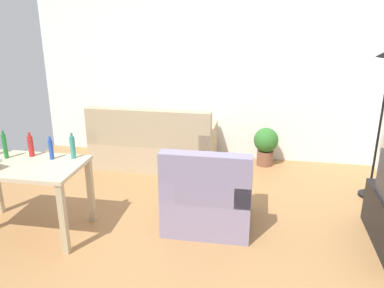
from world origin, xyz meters
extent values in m
cube|color=#9E7042|center=(0.00, 0.00, -0.01)|extent=(5.20, 4.40, 0.02)
cube|color=white|center=(0.00, 2.20, 1.35)|extent=(5.20, 0.10, 2.70)
cube|color=tan|center=(-0.67, 1.65, 0.20)|extent=(1.77, 0.84, 0.40)
cube|color=tan|center=(-0.67, 1.31, 0.66)|extent=(1.77, 0.16, 0.52)
cube|color=tan|center=(0.14, 1.65, 0.51)|extent=(0.16, 0.84, 0.22)
cube|color=tan|center=(-1.47, 1.65, 0.51)|extent=(0.16, 0.84, 0.22)
cylinder|color=black|center=(2.25, 1.08, 0.01)|extent=(0.26, 0.26, 0.03)
cylinder|color=black|center=(2.25, 1.08, 0.87)|extent=(0.03, 0.03, 1.68)
cube|color=#C6B28E|center=(-1.46, -0.43, 0.74)|extent=(1.21, 0.71, 0.04)
cube|color=tan|center=(-0.90, -0.73, 0.36)|extent=(0.06, 0.06, 0.72)
cube|color=tan|center=(-0.90, -0.11, 0.36)|extent=(0.06, 0.06, 0.72)
cylinder|color=brown|center=(0.96, 1.90, 0.11)|extent=(0.24, 0.24, 0.22)
sphere|color=#2D6B28|center=(0.96, 1.90, 0.39)|extent=(0.36, 0.36, 0.36)
cube|color=gray|center=(0.36, 0.09, 0.20)|extent=(0.91, 0.85, 0.40)
cube|color=slate|center=(0.36, -0.25, 0.66)|extent=(0.90, 0.17, 0.52)
cube|color=gray|center=(0.73, 0.10, 0.51)|extent=(0.17, 0.84, 0.22)
cube|color=gray|center=(-0.01, 0.09, 0.51)|extent=(0.17, 0.84, 0.22)
cylinder|color=#1E722D|center=(-1.70, -0.31, 0.89)|extent=(0.04, 0.04, 0.26)
cylinder|color=#1E722D|center=(-1.70, -0.31, 1.04)|extent=(0.02, 0.02, 0.04)
cylinder|color=#AD2323|center=(-1.47, -0.21, 0.87)|extent=(0.06, 0.06, 0.22)
cylinder|color=#AD2323|center=(-1.47, -0.21, 1.00)|extent=(0.03, 0.03, 0.04)
cylinder|color=#2347A3|center=(-1.22, -0.25, 0.86)|extent=(0.05, 0.05, 0.21)
cylinder|color=#2347A3|center=(-1.22, -0.25, 0.99)|extent=(0.02, 0.02, 0.04)
cylinder|color=teal|center=(-1.02, -0.19, 0.88)|extent=(0.05, 0.05, 0.23)
cylinder|color=teal|center=(-1.02, -0.19, 1.01)|extent=(0.02, 0.02, 0.04)
camera|label=1|loc=(0.86, -3.70, 2.22)|focal=36.84mm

